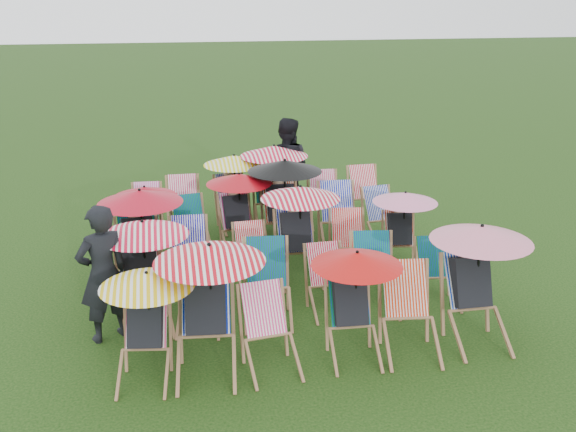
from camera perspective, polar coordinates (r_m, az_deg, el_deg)
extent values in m
plane|color=black|center=(9.58, -0.80, -5.68)|extent=(100.00, 100.00, 0.00)
cube|color=#F8316E|center=(7.36, -12.47, -9.13)|extent=(0.49, 0.39, 0.53)
cube|color=black|center=(7.32, -12.53, -9.31)|extent=(0.43, 0.44, 0.56)
sphere|color=tan|center=(7.27, -12.57, -6.92)|extent=(0.20, 0.20, 0.20)
cylinder|color=black|center=(7.17, -12.28, -7.72)|extent=(0.03, 0.03, 0.65)
cone|color=#DFB80B|center=(7.04, -12.45, -5.55)|extent=(1.03, 1.03, 0.16)
cube|color=#071EA3|center=(7.37, -7.31, -7.71)|extent=(0.58, 0.45, 0.64)
cube|color=black|center=(7.33, -7.32, -7.91)|extent=(0.49, 0.51, 0.67)
sphere|color=tan|center=(7.28, -7.41, -5.04)|extent=(0.24, 0.24, 0.24)
cylinder|color=black|center=(7.15, -6.89, -5.95)|extent=(0.03, 0.03, 0.78)
cone|color=red|center=(7.01, -7.01, -3.30)|extent=(1.23, 1.23, 0.19)
cube|color=#EF2F7C|center=(7.40, -2.19, -8.24)|extent=(0.51, 0.40, 0.56)
cube|color=#096824|center=(7.65, 5.43, -7.46)|extent=(0.48, 0.36, 0.55)
cube|color=black|center=(7.61, 5.51, -7.62)|extent=(0.41, 0.42, 0.58)
sphere|color=tan|center=(7.56, 5.42, -5.26)|extent=(0.20, 0.20, 0.20)
cylinder|color=black|center=(7.47, 6.07, -5.98)|extent=(0.03, 0.03, 0.67)
cone|color=red|center=(7.35, 6.16, -3.81)|extent=(1.06, 1.06, 0.16)
cube|color=red|center=(7.85, 10.38, -6.35)|extent=(0.56, 0.44, 0.62)
cube|color=#082AB0|center=(8.22, 15.68, -5.48)|extent=(0.53, 0.40, 0.63)
cube|color=black|center=(8.18, 15.84, -5.64)|extent=(0.45, 0.46, 0.66)
sphere|color=tan|center=(8.13, 15.73, -3.11)|extent=(0.23, 0.23, 0.23)
cylinder|color=black|center=(8.05, 16.58, -3.84)|extent=(0.03, 0.03, 0.77)
cone|color=pink|center=(7.93, 16.82, -1.49)|extent=(1.21, 1.21, 0.19)
cube|color=red|center=(8.46, -13.02, -4.79)|extent=(0.55, 0.44, 0.60)
cube|color=black|center=(8.41, -12.97, -4.93)|extent=(0.48, 0.49, 0.62)
sphere|color=tan|center=(8.38, -13.23, -2.61)|extent=(0.22, 0.22, 0.22)
cylinder|color=black|center=(8.27, -12.65, -3.25)|extent=(0.03, 0.03, 0.73)
cone|color=red|center=(8.15, -12.81, -1.08)|extent=(1.15, 1.15, 0.18)
cube|color=red|center=(8.38, -7.59, -5.06)|extent=(0.52, 0.43, 0.55)
cube|color=#096120|center=(8.48, -1.96, -4.11)|extent=(0.55, 0.43, 0.61)
cube|color=red|center=(8.68, 3.25, -4.25)|extent=(0.45, 0.33, 0.52)
cube|color=#0B743F|center=(8.84, 7.49, -3.44)|extent=(0.54, 0.43, 0.59)
cube|color=#095E1F|center=(9.13, 12.82, -3.55)|extent=(0.47, 0.37, 0.52)
cube|color=#0A6F2D|center=(9.53, -13.20, -1.83)|extent=(0.57, 0.45, 0.62)
cube|color=black|center=(9.48, -13.17, -1.94)|extent=(0.49, 0.50, 0.65)
sphere|color=tan|center=(9.47, -13.39, 0.22)|extent=(0.23, 0.23, 0.23)
cylinder|color=black|center=(9.35, -12.88, -0.34)|extent=(0.03, 0.03, 0.76)
cone|color=#B20A1D|center=(9.24, -13.04, 1.70)|extent=(1.20, 1.20, 0.19)
cube|color=#0F08AC|center=(9.54, -8.84, -1.84)|extent=(0.50, 0.38, 0.58)
cube|color=red|center=(9.56, -3.40, -2.12)|extent=(0.44, 0.33, 0.50)
cube|color=#0815A9|center=(9.59, 0.60, -1.29)|extent=(0.51, 0.38, 0.61)
cube|color=black|center=(9.55, 0.66, -1.40)|extent=(0.43, 0.44, 0.63)
sphere|color=tan|center=(9.53, 0.54, 0.69)|extent=(0.22, 0.22, 0.22)
cylinder|color=black|center=(9.42, 1.10, 0.13)|extent=(0.03, 0.03, 0.74)
cone|color=red|center=(9.32, 1.11, 2.10)|extent=(1.17, 1.17, 0.18)
cube|color=red|center=(9.91, 5.27, -1.04)|extent=(0.51, 0.41, 0.55)
cube|color=red|center=(10.14, 9.83, -1.05)|extent=(0.48, 0.39, 0.51)
cube|color=black|center=(10.10, 9.87, -1.14)|extent=(0.42, 0.43, 0.54)
sphere|color=tan|center=(10.09, 9.87, 0.54)|extent=(0.19, 0.19, 0.19)
cylinder|color=black|center=(10.00, 10.29, 0.07)|extent=(0.03, 0.03, 0.63)
cone|color=pink|center=(9.91, 10.39, 1.64)|extent=(0.99, 0.99, 0.15)
cube|color=#0B7749|center=(10.50, -12.64, -0.49)|extent=(0.48, 0.39, 0.52)
cube|color=black|center=(10.46, -12.68, -0.58)|extent=(0.42, 0.43, 0.54)
sphere|color=tan|center=(10.46, -12.71, 1.06)|extent=(0.19, 0.19, 0.19)
cylinder|color=black|center=(10.34, -12.52, 0.60)|extent=(0.03, 0.03, 0.63)
cone|color=#B30A1C|center=(10.26, -12.64, 2.14)|extent=(1.00, 1.00, 0.15)
cube|color=#0B7330|center=(10.62, -8.87, 0.26)|extent=(0.52, 0.41, 0.56)
cube|color=#CD2982|center=(10.67, -4.70, 0.48)|extent=(0.50, 0.39, 0.56)
cube|color=black|center=(10.62, -4.65, 0.39)|extent=(0.43, 0.44, 0.58)
sphere|color=tan|center=(10.62, -4.80, 2.12)|extent=(0.20, 0.20, 0.20)
cylinder|color=black|center=(10.52, -4.33, 1.69)|extent=(0.03, 0.03, 0.68)
cone|color=#A90912|center=(10.43, -4.38, 3.32)|extent=(1.07, 1.07, 0.17)
cube|color=red|center=(10.80, -0.72, 1.27)|extent=(0.54, 0.40, 0.64)
cube|color=black|center=(10.75, -0.67, 1.18)|extent=(0.45, 0.47, 0.67)
sphere|color=tan|center=(10.75, -0.77, 3.14)|extent=(0.23, 0.23, 0.23)
cylinder|color=black|center=(10.63, -0.28, 2.64)|extent=(0.03, 0.03, 0.78)
cone|color=black|center=(10.53, -0.29, 4.49)|extent=(1.23, 1.23, 0.19)
cube|color=#0814B0|center=(10.86, 4.36, 1.34)|extent=(0.56, 0.43, 0.64)
cube|color=#06158D|center=(11.17, 8.01, 1.15)|extent=(0.49, 0.39, 0.55)
cube|color=#D52A8D|center=(11.63, -12.44, 1.55)|extent=(0.47, 0.36, 0.53)
cube|color=#CF2957|center=(11.60, -9.33, 2.07)|extent=(0.51, 0.38, 0.60)
cube|color=#071199|center=(11.75, -5.15, 2.31)|extent=(0.53, 0.42, 0.57)
cube|color=black|center=(11.70, -5.08, 2.24)|extent=(0.46, 0.47, 0.60)
sphere|color=tan|center=(11.71, -5.26, 3.84)|extent=(0.21, 0.21, 0.21)
cylinder|color=black|center=(11.61, -4.78, 3.46)|extent=(0.03, 0.03, 0.70)
cone|color=yellow|center=(11.53, -4.83, 4.98)|extent=(1.10, 1.10, 0.17)
cube|color=#0B752B|center=(11.81, -1.62, 2.84)|extent=(0.55, 0.41, 0.64)
cube|color=black|center=(11.76, -1.58, 2.77)|extent=(0.46, 0.48, 0.67)
sphere|color=tan|center=(11.77, -1.67, 4.55)|extent=(0.23, 0.23, 0.23)
cylinder|color=black|center=(11.64, -1.24, 4.11)|extent=(0.03, 0.03, 0.78)
cone|color=red|center=(11.56, -1.25, 5.81)|extent=(1.22, 1.22, 0.19)
cube|color=#D82B5E|center=(11.95, 3.11, 2.67)|extent=(0.51, 0.39, 0.57)
cube|color=red|center=(12.24, 6.72, 3.06)|extent=(0.50, 0.37, 0.59)
imported|color=black|center=(7.99, -16.13, -4.96)|extent=(0.75, 0.66, 1.73)
imported|color=black|center=(12.05, -0.17, 4.32)|extent=(1.11, 0.99, 1.88)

